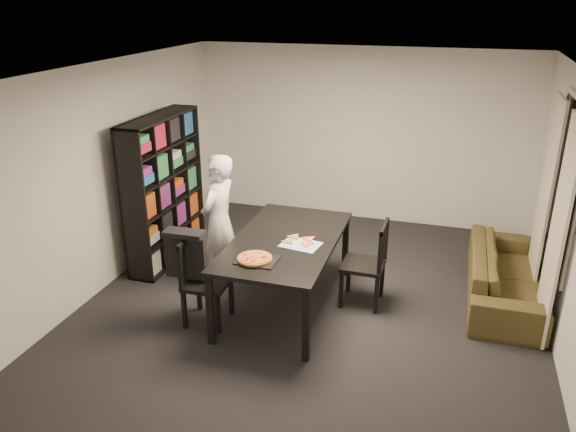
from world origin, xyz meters
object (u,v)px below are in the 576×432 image
(person, at_px, (219,221))
(chair_left, at_px, (199,275))
(baking_tray, at_px, (257,260))
(pepperoni_pizza, at_px, (255,258))
(bookshelf, at_px, (164,189))
(dining_table, at_px, (285,245))
(sofa, at_px, (505,275))
(chair_right, at_px, (372,258))

(person, bearing_deg, chair_left, 16.12)
(baking_tray, xyz_separation_m, pepperoni_pizza, (-0.02, -0.01, 0.02))
(chair_left, bearing_deg, bookshelf, 37.85)
(dining_table, relative_size, pepperoni_pizza, 5.60)
(chair_left, bearing_deg, pepperoni_pizza, -94.01)
(dining_table, distance_m, sofa, 2.57)
(dining_table, xyz_separation_m, person, (-0.91, 0.30, 0.06))
(pepperoni_pizza, height_order, sofa, pepperoni_pizza)
(pepperoni_pizza, xyz_separation_m, sofa, (2.50, 1.48, -0.55))
(chair_right, relative_size, pepperoni_pizza, 2.83)
(dining_table, distance_m, chair_left, 0.98)
(dining_table, relative_size, chair_left, 2.05)
(person, xyz_separation_m, sofa, (3.27, 0.60, -0.51))
(bookshelf, relative_size, sofa, 0.95)
(bookshelf, relative_size, baking_tray, 4.75)
(chair_right, distance_m, person, 1.83)
(baking_tray, bearing_deg, bookshelf, 142.87)
(baking_tray, bearing_deg, chair_left, 178.87)
(chair_left, height_order, pepperoni_pizza, chair_left)
(dining_table, xyz_separation_m, sofa, (2.36, 0.90, -0.45))
(sofa, bearing_deg, chair_right, 111.61)
(bookshelf, xyz_separation_m, dining_table, (1.86, -0.75, -0.21))
(bookshelf, xyz_separation_m, baking_tray, (1.75, -1.32, -0.13))
(chair_right, bearing_deg, dining_table, -69.58)
(person, relative_size, pepperoni_pizza, 4.60)
(person, relative_size, sofa, 0.81)
(person, distance_m, pepperoni_pizza, 1.17)
(bookshelf, distance_m, pepperoni_pizza, 2.18)
(sofa, bearing_deg, baking_tray, 120.62)
(dining_table, height_order, sofa, dining_table)
(chair_right, distance_m, baking_tray, 1.38)
(bookshelf, distance_m, sofa, 4.28)
(chair_left, xyz_separation_m, person, (-0.13, 0.86, 0.26))
(pepperoni_pizza, distance_m, sofa, 2.96)
(chair_left, bearing_deg, dining_table, -56.19)
(pepperoni_pizza, bearing_deg, bookshelf, 142.25)
(chair_left, bearing_deg, baking_tray, -92.81)
(pepperoni_pizza, bearing_deg, sofa, 30.62)
(baking_tray, height_order, pepperoni_pizza, pepperoni_pizza)
(chair_right, xyz_separation_m, person, (-1.82, -0.02, 0.24))
(bookshelf, relative_size, dining_table, 0.97)
(bookshelf, bearing_deg, chair_left, -50.47)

